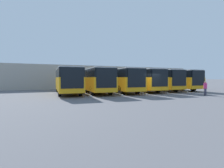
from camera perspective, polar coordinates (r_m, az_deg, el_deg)
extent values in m
plane|color=#5B5B60|center=(21.44, 12.27, -3.41)|extent=(600.00, 600.00, 0.00)
cube|color=orange|center=(31.24, 19.17, 0.51)|extent=(3.45, 11.08, 1.63)
cube|color=black|center=(31.24, 19.20, 2.92)|extent=(3.40, 10.91, 1.00)
cube|color=black|center=(27.18, 26.42, 1.80)|extent=(2.25, 0.22, 2.13)
cube|color=orange|center=(27.21, 26.38, -1.03)|extent=(2.43, 0.26, 0.40)
cube|color=silver|center=(31.25, 19.21, 3.94)|extent=(3.31, 10.63, 0.12)
cylinder|color=black|center=(29.49, 24.99, -1.03)|extent=(0.39, 1.12, 1.10)
cylinder|color=black|center=(27.95, 21.68, -1.14)|extent=(0.39, 1.12, 1.10)
cylinder|color=black|center=(34.63, 17.12, -0.53)|extent=(0.39, 1.12, 1.10)
cylinder|color=black|center=(33.33, 14.00, -0.59)|extent=(0.39, 1.12, 1.10)
cube|color=#B2B2AD|center=(28.90, 18.85, -1.96)|extent=(0.80, 6.77, 0.15)
cube|color=orange|center=(29.00, 14.04, 0.45)|extent=(3.45, 11.08, 1.63)
cube|color=black|center=(29.00, 14.06, 3.05)|extent=(3.40, 10.91, 1.00)
cube|color=black|center=(24.63, 21.11, 1.88)|extent=(2.25, 0.22, 2.13)
cube|color=orange|center=(24.66, 21.08, -1.24)|extent=(2.43, 0.26, 0.40)
cube|color=silver|center=(29.02, 14.07, 4.15)|extent=(3.31, 10.63, 0.12)
cylinder|color=black|center=(26.99, 20.01, -1.22)|extent=(0.39, 1.12, 1.10)
cylinder|color=black|center=(25.61, 16.10, -1.35)|extent=(0.39, 1.12, 1.10)
cylinder|color=black|center=(32.48, 12.39, -0.64)|extent=(0.39, 1.12, 1.10)
cylinder|color=black|center=(31.34, 8.88, -0.71)|extent=(0.39, 1.12, 1.10)
cube|color=#B2B2AD|center=(26.70, 13.24, -2.22)|extent=(0.80, 6.77, 0.15)
cube|color=orange|center=(26.63, 8.66, 0.37)|extent=(3.45, 11.08, 1.63)
cube|color=black|center=(26.63, 8.67, 3.19)|extent=(3.40, 10.91, 1.00)
cube|color=black|center=(21.96, 15.43, 1.95)|extent=(2.25, 0.22, 2.13)
cube|color=orange|center=(21.99, 15.40, -1.55)|extent=(2.43, 0.26, 0.40)
cube|color=silver|center=(26.65, 8.68, 4.40)|extent=(3.31, 10.63, 0.12)
cylinder|color=black|center=(24.36, 14.76, -1.50)|extent=(0.39, 1.12, 1.10)
cylinder|color=black|center=(23.16, 10.14, -1.64)|extent=(0.39, 1.12, 1.10)
cylinder|color=black|center=(30.17, 7.51, -0.81)|extent=(0.39, 1.12, 1.10)
cylinder|color=black|center=(29.22, 3.56, -0.88)|extent=(0.39, 1.12, 1.10)
cube|color=#B2B2AD|center=(24.38, 7.27, -2.57)|extent=(0.80, 6.77, 0.15)
cube|color=orange|center=(24.62, 2.20, 0.26)|extent=(3.45, 11.08, 1.63)
cube|color=black|center=(24.62, 2.20, 3.32)|extent=(3.40, 10.91, 1.00)
cube|color=black|center=(19.63, 8.12, 2.02)|extent=(2.25, 0.22, 2.13)
cube|color=orange|center=(19.67, 8.11, -1.90)|extent=(2.43, 0.26, 0.40)
cube|color=silver|center=(24.64, 2.20, 4.62)|extent=(3.31, 10.63, 0.12)
cylinder|color=black|center=(22.05, 8.19, -1.80)|extent=(0.39, 1.12, 1.10)
cylinder|color=black|center=(21.10, 2.75, -1.95)|extent=(0.39, 1.12, 1.10)
cylinder|color=black|center=(28.20, 1.79, -0.98)|extent=(0.39, 1.12, 1.10)
cylinder|color=black|center=(27.46, -2.61, -1.06)|extent=(0.39, 1.12, 1.10)
cube|color=#B2B2AD|center=(22.46, 0.05, -2.93)|extent=(0.80, 6.77, 0.15)
cube|color=orange|center=(23.61, -5.83, 0.18)|extent=(3.45, 11.08, 1.63)
cube|color=black|center=(23.61, -5.84, 3.37)|extent=(3.40, 10.91, 1.00)
cube|color=black|center=(18.33, -1.77, 2.04)|extent=(2.25, 0.22, 2.13)
cube|color=orange|center=(18.37, -1.77, -2.15)|extent=(2.43, 0.26, 0.40)
cube|color=silver|center=(23.63, -5.84, 4.73)|extent=(3.31, 10.63, 0.12)
cylinder|color=black|center=(20.72, -0.55, -2.02)|extent=(0.39, 1.12, 1.10)
cylinder|color=black|center=(20.10, -6.66, -2.16)|extent=(0.39, 1.12, 1.10)
cylinder|color=black|center=(27.19, -5.20, -1.09)|extent=(0.39, 1.12, 1.10)
cylinder|color=black|center=(26.72, -9.90, -1.17)|extent=(0.39, 1.12, 1.10)
cube|color=#B2B2AD|center=(21.61, -8.86, -3.15)|extent=(0.80, 6.77, 0.15)
cube|color=orange|center=(23.08, -14.38, 0.10)|extent=(3.45, 11.08, 1.63)
cube|color=black|center=(23.08, -14.40, 3.36)|extent=(3.40, 10.91, 1.00)
cube|color=black|center=(17.64, -12.79, 2.00)|extent=(2.25, 0.22, 2.13)
cube|color=orange|center=(17.68, -12.76, -2.36)|extent=(2.43, 0.26, 0.40)
cube|color=silver|center=(23.10, -14.41, 4.74)|extent=(3.31, 10.63, 0.12)
cylinder|color=black|center=(19.91, -10.24, -2.21)|extent=(0.39, 1.12, 1.10)
cylinder|color=black|center=(19.67, -16.75, -2.31)|extent=(0.39, 1.12, 1.10)
cylinder|color=black|center=(26.59, -12.59, -1.20)|extent=(0.39, 1.12, 1.10)
cylinder|color=black|center=(26.42, -17.47, -1.26)|extent=(0.39, 1.12, 1.10)
cylinder|color=#38384C|center=(22.58, 28.07, -2.31)|extent=(0.25, 0.25, 0.79)
cylinder|color=#38384C|center=(22.40, 28.24, -2.35)|extent=(0.25, 0.25, 0.79)
cylinder|color=#D13375|center=(22.45, 28.19, -0.53)|extent=(0.50, 0.50, 0.63)
sphere|color=tan|center=(22.44, 28.20, 0.55)|extent=(0.21, 0.21, 0.21)
cube|color=#A8A399|center=(39.70, -5.58, 2.22)|extent=(42.18, 11.08, 4.38)
cube|color=silver|center=(46.48, -8.38, 4.55)|extent=(42.18, 3.00, 0.24)
cylinder|color=slate|center=(53.37, 6.74, 1.99)|extent=(0.20, 0.20, 4.13)
cylinder|color=slate|center=(45.80, -26.83, 1.82)|extent=(0.20, 0.20, 4.13)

